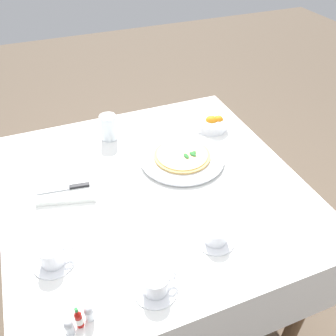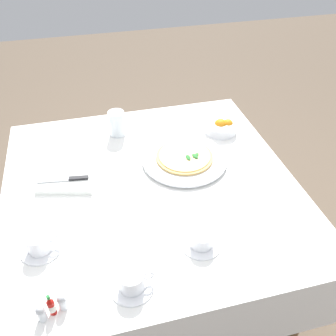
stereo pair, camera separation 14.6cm
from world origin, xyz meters
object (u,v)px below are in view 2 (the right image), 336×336
pepper_shaker (62,302)px  coffee_cup_far_right (39,243)px  coffee_cup_right_edge (201,240)px  coffee_cup_back_corner (132,281)px  pizza_plate (184,159)px  salt_shaker (41,314)px  water_glass_near_left (117,125)px  citrus_bowl (221,127)px  dinner_knife (66,179)px  hot_sauce_bottle (51,306)px  napkin_folded (67,182)px  pizza (185,157)px

pepper_shaker → coffee_cup_far_right: bearing=-73.6°
coffee_cup_right_edge → coffee_cup_back_corner: bearing=22.3°
pizza_plate → salt_shaker: 0.81m
pizza_plate → coffee_cup_right_edge: 0.45m
pizza_plate → water_glass_near_left: 0.37m
pepper_shaker → salt_shaker: bearing=19.7°
salt_shaker → citrus_bowl: bearing=-136.8°
coffee_cup_far_right → dinner_knife: coffee_cup_far_right is taller
dinner_knife → pepper_shaker: 0.53m
coffee_cup_right_edge → citrus_bowl: size_ratio=0.88×
coffee_cup_back_corner → coffee_cup_right_edge: size_ratio=1.00×
coffee_cup_right_edge → water_glass_near_left: (0.17, -0.72, 0.03)m
pizza_plate → salt_shaker: size_ratio=6.37×
hot_sauce_bottle → salt_shaker: bearing=19.7°
salt_shaker → water_glass_near_left: bearing=-111.0°
coffee_cup_right_edge → salt_shaker: (0.50, 0.14, -0.00)m
salt_shaker → napkin_folded: bearing=-98.6°
pizza_plate → coffee_cup_right_edge: (0.07, 0.44, 0.01)m
coffee_cup_right_edge → napkin_folded: 0.59m
napkin_folded → pepper_shaker: pepper_shaker is taller
dinner_knife → napkin_folded: bearing=180.0°
napkin_folded → salt_shaker: salt_shaker is taller
citrus_bowl → pepper_shaker: (0.75, 0.73, -0.00)m
coffee_cup_back_corner → salt_shaker: (0.25, 0.03, -0.00)m
coffee_cup_right_edge → coffee_cup_far_right: bearing=-11.9°
coffee_cup_back_corner → citrus_bowl: 0.90m
coffee_cup_right_edge → hot_sauce_bottle: hot_sauce_bottle is taller
pizza_plate → coffee_cup_far_right: 0.67m
napkin_folded → salt_shaker: (0.08, 0.55, 0.02)m
water_glass_near_left → hot_sauce_bottle: bearing=70.5°
hot_sauce_bottle → salt_shaker: (0.03, 0.01, -0.01)m
pizza_plate → water_glass_near_left: (0.24, -0.28, 0.04)m
water_glass_near_left → salt_shaker: (0.33, 0.85, -0.03)m
dinner_knife → salt_shaker: salt_shaker is taller
pizza → coffee_cup_back_corner: (0.32, 0.54, 0.00)m
hot_sauce_bottle → pizza_plate: bearing=-133.8°
water_glass_near_left → pepper_shaker: size_ratio=2.09×
coffee_cup_right_edge → pepper_shaker: (0.44, 0.12, -0.00)m
pizza → water_glass_near_left: (0.24, -0.28, 0.03)m
pizza_plate → coffee_cup_back_corner: 0.63m
pizza → pepper_shaker: (0.51, 0.56, 0.00)m
napkin_folded → pepper_shaker: (0.03, 0.53, 0.02)m
pizza_plate → coffee_cup_far_right: bearing=29.9°
pizza → water_glass_near_left: bearing=-48.4°
coffee_cup_right_edge → water_glass_near_left: size_ratio=1.13×
water_glass_near_left → hot_sauce_bottle: water_glass_near_left is taller
napkin_folded → hot_sauce_bottle: 0.54m
coffee_cup_right_edge → citrus_bowl: citrus_bowl is taller
coffee_cup_right_edge → hot_sauce_bottle: 0.49m
hot_sauce_bottle → citrus_bowl: bearing=-136.1°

